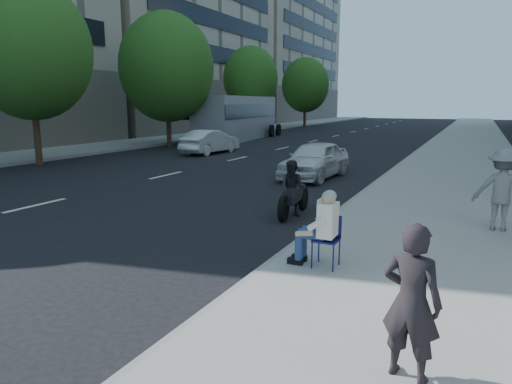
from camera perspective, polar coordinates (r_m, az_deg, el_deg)
The scene contains 15 objects.
ground at distance 8.43m, azimuth -8.34°, elevation -8.71°, with size 160.00×160.00×0.00m, color black.
near_sidewalk at distance 26.68m, azimuth 24.67°, elevation 4.17°, with size 5.00×120.00×0.15m, color gray.
far_sidewalk at distance 34.11m, azimuth -12.90°, elevation 6.21°, with size 4.50×120.00×0.15m, color gray.
far_bldg_north at distance 77.53m, azimuth -0.94°, elevation 19.42°, with size 22.00×28.00×28.00m, color #BEAF8F.
tree_far_b at distance 23.41m, azimuth -26.49°, elevation 15.62°, with size 5.40×5.40×8.24m.
tree_far_c at distance 30.63m, azimuth -11.10°, elevation 15.02°, with size 6.00×6.00×8.47m.
tree_far_d at distance 40.87m, azimuth -0.68°, elevation 14.01°, with size 4.80×4.80×7.65m.
tree_far_e at distance 53.75m, azimuth 6.18°, elevation 13.15°, with size 5.40×5.40×7.89m.
seated_protester at distance 7.64m, azimuth 8.09°, elevation -3.93°, with size 0.83×1.12×1.31m.
jogger at distance 10.97m, azimuth 28.38°, elevation 0.26°, with size 1.13×0.65×1.76m, color slate.
pedestrian_woman at distance 4.78m, azimuth 18.86°, elevation -12.91°, with size 0.58×0.38×1.59m, color black.
white_sedan_near at distance 17.53m, azimuth 7.35°, elevation 4.03°, with size 1.66×4.12×1.40m, color silver.
white_sedan_mid at distance 25.98m, azimuth -5.77°, elevation 6.28°, with size 1.41×4.04×1.33m, color silver.
motorcycle at distance 11.55m, azimuth 4.66°, elevation 0.08°, with size 0.75×2.05×1.42m.
bus at distance 35.87m, azimuth -2.19°, elevation 9.21°, with size 4.14×12.32×3.30m.
Camera 1 is at (4.50, -6.53, 2.85)m, focal length 32.00 mm.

